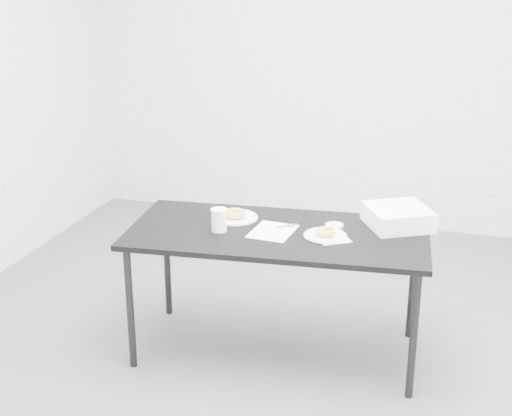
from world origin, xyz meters
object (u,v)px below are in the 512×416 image
(scorecard, at_px, (273,231))
(donut_near, at_px, (325,232))
(pen, at_px, (286,226))
(coffee_cup, at_px, (219,220))
(plate_near, at_px, (325,236))
(bakery_box, at_px, (398,217))
(donut_far, at_px, (235,214))
(table, at_px, (278,241))
(plate_far, at_px, (235,218))

(scorecard, bearing_deg, donut_near, 6.34)
(scorecard, relative_size, pen, 2.15)
(pen, height_order, coffee_cup, coffee_cup)
(plate_near, distance_m, bakery_box, 0.43)
(donut_near, bearing_deg, bakery_box, 37.43)
(donut_far, distance_m, coffee_cup, 0.21)
(pen, xyz_separation_m, coffee_cup, (-0.32, -0.16, 0.05))
(scorecard, bearing_deg, table, 34.15)
(plate_near, bearing_deg, plate_far, 166.22)
(plate_near, distance_m, donut_near, 0.02)
(bakery_box, bearing_deg, table, 174.13)
(donut_near, relative_size, coffee_cup, 0.86)
(scorecard, distance_m, donut_near, 0.28)
(table, height_order, pen, pen)
(table, height_order, donut_far, donut_far)
(pen, distance_m, bakery_box, 0.60)
(table, height_order, coffee_cup, coffee_cup)
(table, xyz_separation_m, donut_near, (0.25, -0.01, 0.08))
(scorecard, xyz_separation_m, donut_near, (0.28, 0.01, 0.03))
(table, xyz_separation_m, scorecard, (-0.02, -0.01, 0.05))
(pen, relative_size, plate_near, 0.55)
(donut_near, height_order, coffee_cup, coffee_cup)
(table, xyz_separation_m, plate_near, (0.25, -0.01, 0.06))
(pen, height_order, bakery_box, bakery_box)
(plate_far, distance_m, coffee_cup, 0.22)
(coffee_cup, bearing_deg, scorecard, 14.68)
(scorecard, bearing_deg, plate_near, 6.34)
(scorecard, xyz_separation_m, coffee_cup, (-0.27, -0.07, 0.06))
(table, relative_size, pen, 13.10)
(donut_near, xyz_separation_m, coffee_cup, (-0.55, -0.08, 0.03))
(donut_far, distance_m, bakery_box, 0.88)
(plate_near, height_order, coffee_cup, coffee_cup)
(plate_far, bearing_deg, pen, -9.48)
(table, distance_m, donut_far, 0.31)
(scorecard, xyz_separation_m, plate_near, (0.28, 0.01, 0.00))
(donut_far, xyz_separation_m, bakery_box, (0.87, 0.13, 0.03))
(pen, relative_size, coffee_cup, 1.01)
(plate_near, xyz_separation_m, donut_far, (-0.53, 0.13, 0.02))
(scorecard, bearing_deg, bakery_box, 28.45)
(coffee_cup, distance_m, bakery_box, 0.95)
(table, bearing_deg, scorecard, -156.04)
(scorecard, height_order, bakery_box, bakery_box)
(donut_far, relative_size, bakery_box, 0.39)
(donut_far, bearing_deg, coffee_cup, -94.80)
(plate_near, relative_size, coffee_cup, 1.82)
(scorecard, relative_size, plate_near, 1.19)
(donut_far, bearing_deg, bakery_box, 8.50)
(pen, bearing_deg, plate_far, 132.66)
(plate_far, bearing_deg, plate_near, -13.78)
(pen, distance_m, donut_far, 0.31)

